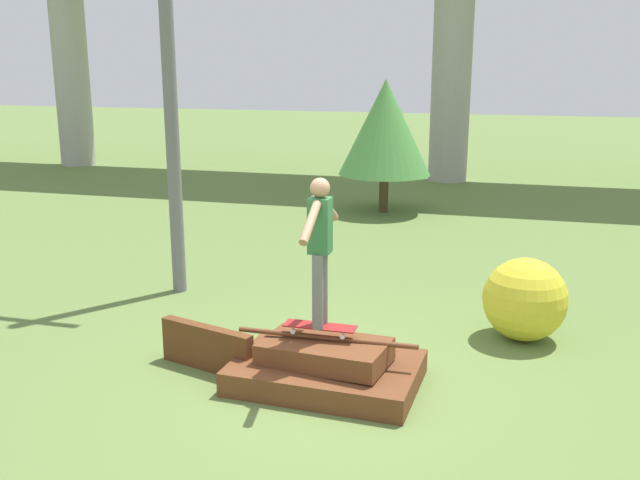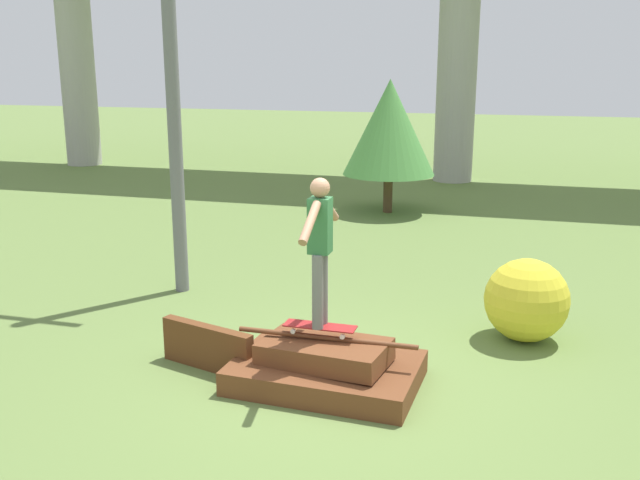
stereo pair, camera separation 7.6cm
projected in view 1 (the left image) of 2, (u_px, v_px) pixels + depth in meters
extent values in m
plane|color=olive|center=(326.00, 383.00, 7.68)|extent=(80.00, 80.00, 0.00)
cube|color=brown|center=(326.00, 372.00, 7.64)|extent=(2.02, 1.41, 0.26)
cube|color=brown|center=(324.00, 352.00, 7.55)|extent=(1.44, 0.93, 0.28)
cylinder|color=brown|center=(326.00, 338.00, 7.55)|extent=(1.96, 0.06, 0.06)
cube|color=#5B3319|center=(207.00, 348.00, 7.98)|extent=(1.20, 0.47, 0.51)
cube|color=maroon|center=(320.00, 326.00, 7.58)|extent=(0.78, 0.23, 0.01)
cylinder|color=silver|center=(347.00, 330.00, 7.61)|extent=(0.05, 0.03, 0.05)
cylinder|color=silver|center=(343.00, 337.00, 7.44)|extent=(0.05, 0.03, 0.05)
cylinder|color=silver|center=(298.00, 325.00, 7.75)|extent=(0.05, 0.03, 0.05)
cylinder|color=silver|center=(293.00, 331.00, 7.58)|extent=(0.05, 0.03, 0.05)
cylinder|color=slate|center=(322.00, 287.00, 7.56)|extent=(0.12, 0.12, 0.80)
cylinder|color=slate|center=(318.00, 292.00, 7.40)|extent=(0.12, 0.12, 0.80)
cube|color=#2D6638|center=(320.00, 226.00, 7.31)|extent=(0.22, 0.21, 0.58)
sphere|color=#A37556|center=(320.00, 188.00, 7.21)|extent=(0.20, 0.20, 0.20)
cylinder|color=#A37556|center=(329.00, 209.00, 7.61)|extent=(0.09, 0.53, 0.36)
cylinder|color=#A37556|center=(310.00, 223.00, 6.96)|extent=(0.09, 0.53, 0.36)
cylinder|color=#A8A59E|center=(69.00, 50.00, 22.73)|extent=(1.10, 1.10, 7.38)
cylinder|color=#A8A59E|center=(453.00, 48.00, 19.67)|extent=(1.10, 1.10, 7.38)
cylinder|color=slate|center=(170.00, 88.00, 10.03)|extent=(0.20, 0.20, 6.01)
cylinder|color=#4C3823|center=(384.00, 193.00, 16.20)|extent=(0.21, 0.21, 0.87)
cone|color=#4C8E42|center=(385.00, 127.00, 15.83)|extent=(2.06, 2.06, 2.11)
sphere|color=gold|center=(525.00, 299.00, 8.78)|extent=(1.03, 1.03, 1.03)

